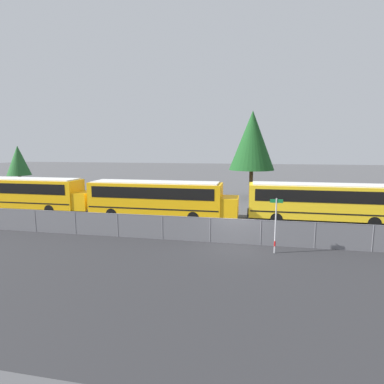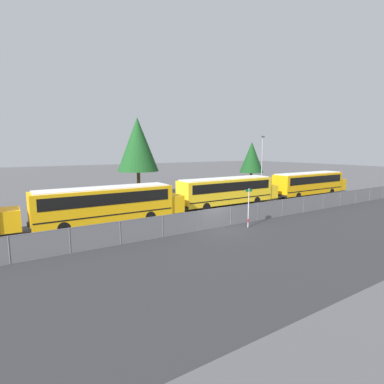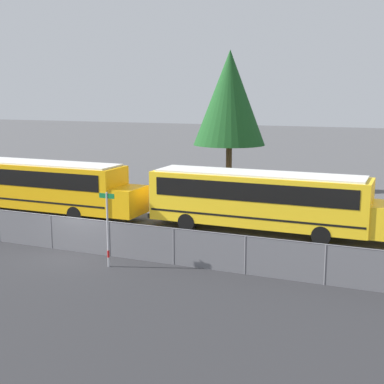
# 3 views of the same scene
# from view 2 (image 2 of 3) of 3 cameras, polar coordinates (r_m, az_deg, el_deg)

# --- Properties ---
(ground_plane) EXTENTS (200.00, 200.00, 0.00)m
(ground_plane) POSITION_cam_2_polar(r_m,az_deg,el_deg) (23.98, 4.47, -6.83)
(ground_plane) COLOR #4C4C4F
(road_strip) EXTENTS (99.15, 12.00, 0.01)m
(road_strip) POSITION_cam_2_polar(r_m,az_deg,el_deg) (19.74, 15.20, -10.42)
(road_strip) COLOR #2B2B2D
(road_strip) RESTS_ON ground_plane
(fence) EXTENTS (65.22, 0.07, 1.59)m
(fence) POSITION_cam_2_polar(r_m,az_deg,el_deg) (23.78, 4.49, -4.94)
(fence) COLOR #9EA0A5
(fence) RESTS_ON ground_plane
(school_bus_1) EXTENTS (12.61, 2.51, 3.11)m
(school_bus_1) POSITION_cam_2_polar(r_m,az_deg,el_deg) (25.64, -15.58, -1.91)
(school_bus_1) COLOR #EDA80F
(school_bus_1) RESTS_ON ground_plane
(school_bus_2) EXTENTS (12.61, 2.51, 3.11)m
(school_bus_2) POSITION_cam_2_polar(r_m,az_deg,el_deg) (32.69, 6.90, 0.48)
(school_bus_2) COLOR yellow
(school_bus_2) RESTS_ON ground_plane
(school_bus_3) EXTENTS (12.61, 2.51, 3.11)m
(school_bus_3) POSITION_cam_2_polar(r_m,az_deg,el_deg) (42.46, 21.51, 1.74)
(school_bus_3) COLOR orange
(school_bus_3) RESTS_ON ground_plane
(street_sign) EXTENTS (0.70, 0.09, 3.13)m
(street_sign) POSITION_cam_2_polar(r_m,az_deg,el_deg) (24.09, 10.71, -2.84)
(street_sign) COLOR #B7B7BC
(street_sign) RESTS_ON ground_plane
(light_pole) EXTENTS (0.60, 0.24, 8.12)m
(light_pole) POSITION_cam_2_polar(r_m,az_deg,el_deg) (46.95, 13.20, 5.86)
(light_pole) COLOR gray
(light_pole) RESTS_ON ground_plane
(tree_1) EXTENTS (3.92, 3.92, 7.37)m
(tree_1) POSITION_cam_2_polar(r_m,az_deg,el_deg) (51.39, 11.29, 6.50)
(tree_1) COLOR #51381E
(tree_1) RESTS_ON ground_plane
(tree_2) EXTENTS (5.24, 5.24, 10.18)m
(tree_2) POSITION_cam_2_polar(r_m,az_deg,el_deg) (39.19, -10.31, 8.88)
(tree_2) COLOR #51381E
(tree_2) RESTS_ON ground_plane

